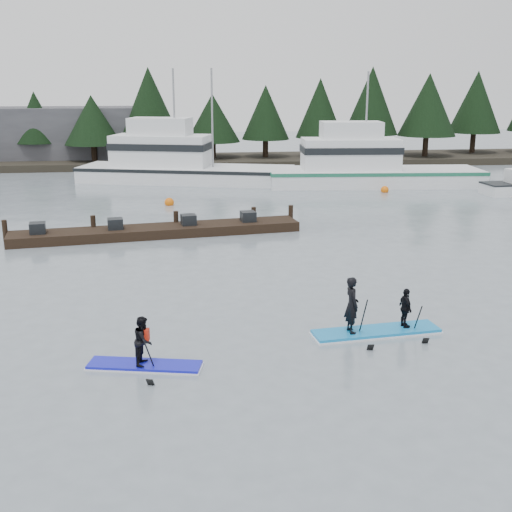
{
  "coord_description": "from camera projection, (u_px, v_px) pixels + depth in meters",
  "views": [
    {
      "loc": [
        -2.8,
        -16.22,
        7.2
      ],
      "look_at": [
        0.0,
        6.0,
        1.1
      ],
      "focal_mm": 45.0,
      "sensor_mm": 36.0,
      "label": 1
    }
  ],
  "objects": [
    {
      "name": "fishing_boat_medium",
      "position": [
        368.0,
        176.0,
        45.97
      ],
      "size": [
        15.31,
        5.49,
        8.86
      ],
      "rotation": [
        0.0,
        0.0,
        -0.08
      ],
      "color": "white",
      "rests_on": "ground"
    },
    {
      "name": "paddleboard_solo",
      "position": [
        144.0,
        349.0,
        16.59
      ],
      "size": [
        3.03,
        1.36,
        1.86
      ],
      "rotation": [
        0.0,
        0.0,
        -0.22
      ],
      "color": "#1418C3",
      "rests_on": "ground"
    },
    {
      "name": "waterfront_building",
      "position": [
        49.0,
        136.0,
        57.53
      ],
      "size": [
        18.0,
        6.0,
        5.0
      ],
      "primitive_type": "cube",
      "color": "#4C4C51",
      "rests_on": "ground"
    },
    {
      "name": "fishing_boat_large",
      "position": [
        180.0,
        173.0,
        47.62
      ],
      "size": [
        16.27,
        8.54,
        9.07
      ],
      "rotation": [
        0.0,
        0.0,
        -0.28
      ],
      "color": "white",
      "rests_on": "ground"
    },
    {
      "name": "buoy_b",
      "position": [
        169.0,
        205.0,
        38.7
      ],
      "size": [
        0.57,
        0.57,
        0.57
      ],
      "primitive_type": "sphere",
      "color": "orange",
      "rests_on": "ground"
    },
    {
      "name": "far_shore",
      "position": [
        206.0,
        161.0,
        57.88
      ],
      "size": [
        70.0,
        8.0,
        0.6
      ],
      "primitive_type": "cube",
      "color": "#2D281E",
      "rests_on": "ground"
    },
    {
      "name": "treeline",
      "position": [
        206.0,
        164.0,
        57.96
      ],
      "size": [
        60.0,
        4.0,
        8.0
      ],
      "primitive_type": null,
      "color": "black",
      "rests_on": "ground"
    },
    {
      "name": "buoy_c",
      "position": [
        385.0,
        192.0,
        43.23
      ],
      "size": [
        0.54,
        0.54,
        0.54
      ],
      "primitive_type": "sphere",
      "color": "orange",
      "rests_on": "ground"
    },
    {
      "name": "floating_dock",
      "position": [
        158.0,
        231.0,
        30.94
      ],
      "size": [
        13.92,
        3.76,
        0.46
      ],
      "primitive_type": "cube",
      "rotation": [
        0.0,
        0.0,
        0.14
      ],
      "color": "black",
      "rests_on": "ground"
    },
    {
      "name": "paddleboard_duo",
      "position": [
        374.0,
        317.0,
        18.78
      ],
      "size": [
        3.86,
        1.4,
        2.27
      ],
      "rotation": [
        0.0,
        0.0,
        0.1
      ],
      "color": "#147DC1",
      "rests_on": "ground"
    },
    {
      "name": "ground",
      "position": [
        283.0,
        351.0,
        17.75
      ],
      "size": [
        160.0,
        160.0,
        0.0
      ],
      "primitive_type": "plane",
      "color": "slate",
      "rests_on": "ground"
    }
  ]
}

